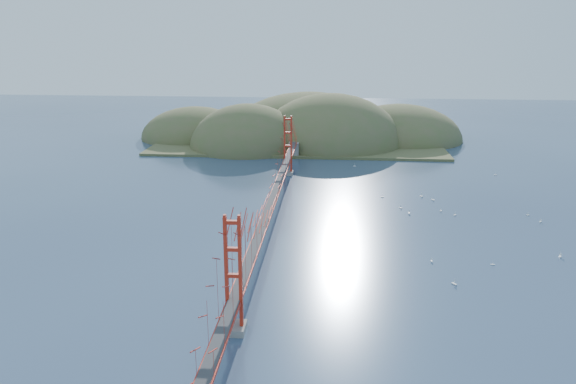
# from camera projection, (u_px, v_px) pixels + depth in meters

# --- Properties ---
(ground) EXTENTS (320.00, 320.00, 0.00)m
(ground) POSITION_uv_depth(u_px,v_px,m) (271.00, 226.00, 82.03)
(ground) COLOR #304460
(ground) RESTS_ON ground
(bridge) EXTENTS (2.20, 94.40, 12.00)m
(bridge) POSITION_uv_depth(u_px,v_px,m) (271.00, 179.00, 80.24)
(bridge) COLOR gray
(bridge) RESTS_ON ground
(far_headlands) EXTENTS (84.00, 58.00, 25.00)m
(far_headlands) POSITION_uv_depth(u_px,v_px,m) (309.00, 138.00, 147.41)
(far_headlands) COLOR brown
(far_headlands) RESTS_ON ground
(sailboat_1) EXTENTS (0.62, 0.62, 0.65)m
(sailboat_1) POSITION_uv_depth(u_px,v_px,m) (401.00, 207.00, 89.95)
(sailboat_1) COLOR white
(sailboat_1) RESTS_ON ground
(sailboat_8) EXTENTS (0.53, 0.53, 0.56)m
(sailboat_8) POSITION_uv_depth(u_px,v_px,m) (455.00, 215.00, 86.50)
(sailboat_8) COLOR white
(sailboat_8) RESTS_ON ground
(sailboat_5) EXTENTS (0.64, 0.66, 0.74)m
(sailboat_5) POSITION_uv_depth(u_px,v_px,m) (560.00, 256.00, 70.69)
(sailboat_5) COLOR white
(sailboat_5) RESTS_ON ground
(sailboat_15) EXTENTS (0.67, 0.67, 0.71)m
(sailboat_15) POSITION_uv_depth(u_px,v_px,m) (421.00, 196.00, 96.18)
(sailboat_15) COLOR white
(sailboat_15) RESTS_ON ground
(sailboat_6) EXTENTS (0.71, 0.71, 0.74)m
(sailboat_6) POSITION_uv_depth(u_px,v_px,m) (454.00, 283.00, 63.09)
(sailboat_6) COLOR white
(sailboat_6) RESTS_ON ground
(sailboat_4) EXTENTS (0.53, 0.53, 0.56)m
(sailboat_4) POSITION_uv_depth(u_px,v_px,m) (441.00, 211.00, 88.42)
(sailboat_4) COLOR white
(sailboat_4) RESTS_ON ground
(sailboat_3) EXTENTS (0.56, 0.48, 0.64)m
(sailboat_3) POSITION_uv_depth(u_px,v_px,m) (382.00, 197.00, 95.78)
(sailboat_3) COLOR white
(sailboat_3) RESTS_ON ground
(sailboat_14) EXTENTS (0.56, 0.62, 0.70)m
(sailboat_14) POSITION_uv_depth(u_px,v_px,m) (409.00, 213.00, 87.36)
(sailboat_14) COLOR white
(sailboat_14) RESTS_ON ground
(sailboat_12) EXTENTS (0.47, 0.38, 0.56)m
(sailboat_12) POSITION_uv_depth(u_px,v_px,m) (355.00, 166.00, 117.49)
(sailboat_12) COLOR white
(sailboat_12) RESTS_ON ground
(sailboat_16) EXTENTS (0.68, 0.68, 0.72)m
(sailboat_16) POSITION_uv_depth(u_px,v_px,m) (433.00, 199.00, 94.19)
(sailboat_16) COLOR white
(sailboat_16) RESTS_ON ground
(sailboat_17) EXTENTS (0.57, 0.51, 0.65)m
(sailboat_17) POSITION_uv_depth(u_px,v_px,m) (495.00, 175.00, 110.22)
(sailboat_17) COLOR white
(sailboat_17) RESTS_ON ground
(sailboat_9) EXTENTS (0.61, 0.61, 0.66)m
(sailboat_9) POSITION_uv_depth(u_px,v_px,m) (541.00, 221.00, 83.44)
(sailboat_9) COLOR white
(sailboat_9) RESTS_ON ground
(sailboat_0) EXTENTS (0.40, 0.49, 0.58)m
(sailboat_0) POSITION_uv_depth(u_px,v_px,m) (432.00, 260.00, 69.35)
(sailboat_0) COLOR white
(sailboat_0) RESTS_ON ground
(sailboat_2) EXTENTS (0.48, 0.40, 0.57)m
(sailboat_2) POSITION_uv_depth(u_px,v_px,m) (493.00, 264.00, 68.32)
(sailboat_2) COLOR white
(sailboat_2) RESTS_ON ground
(sailboat_extra_0) EXTENTS (0.52, 0.47, 0.60)m
(sailboat_extra_0) POSITION_uv_depth(u_px,v_px,m) (528.00, 215.00, 86.46)
(sailboat_extra_0) COLOR white
(sailboat_extra_0) RESTS_ON ground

